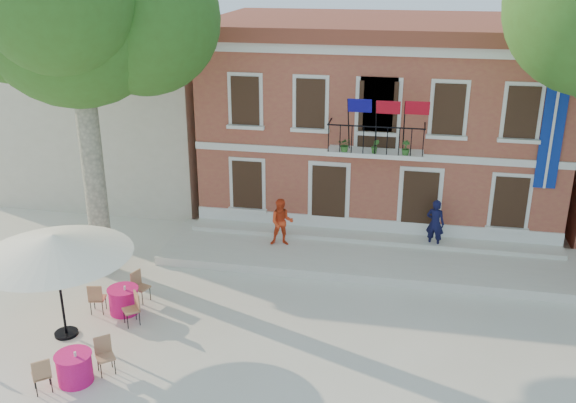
{
  "coord_description": "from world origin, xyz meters",
  "views": [
    {
      "loc": [
        3.13,
        -15.39,
        9.69
      ],
      "look_at": [
        -0.6,
        3.5,
        2.32
      ],
      "focal_mm": 40.0,
      "sensor_mm": 36.0,
      "label": 1
    }
  ],
  "objects_px": {
    "plane_tree_west": "(75,11)",
    "cafe_table_0": "(124,299)",
    "patio_umbrella": "(54,245)",
    "pedestrian_navy": "(435,223)",
    "cafe_table_1": "(74,367)",
    "pedestrian_orange": "(282,222)"
  },
  "relations": [
    {
      "from": "cafe_table_0",
      "to": "cafe_table_1",
      "type": "relative_size",
      "value": 1.05
    },
    {
      "from": "patio_umbrella",
      "to": "cafe_table_1",
      "type": "bearing_deg",
      "value": -55.16
    },
    {
      "from": "cafe_table_0",
      "to": "patio_umbrella",
      "type": "bearing_deg",
      "value": -126.72
    },
    {
      "from": "plane_tree_west",
      "to": "cafe_table_1",
      "type": "distance_m",
      "value": 9.86
    },
    {
      "from": "pedestrian_navy",
      "to": "cafe_table_0",
      "type": "xyz_separation_m",
      "value": [
        -8.86,
        -5.71,
        -0.73
      ]
    },
    {
      "from": "patio_umbrella",
      "to": "cafe_table_1",
      "type": "xyz_separation_m",
      "value": [
        1.29,
        -1.86,
        -2.27
      ]
    },
    {
      "from": "patio_umbrella",
      "to": "cafe_table_0",
      "type": "bearing_deg",
      "value": 53.28
    },
    {
      "from": "patio_umbrella",
      "to": "pedestrian_navy",
      "type": "bearing_deg",
      "value": 35.71
    },
    {
      "from": "cafe_table_0",
      "to": "cafe_table_1",
      "type": "height_order",
      "value": "same"
    },
    {
      "from": "plane_tree_west",
      "to": "cafe_table_0",
      "type": "distance_m",
      "value": 8.35
    },
    {
      "from": "patio_umbrella",
      "to": "plane_tree_west",
      "type": "bearing_deg",
      "value": 101.0
    },
    {
      "from": "plane_tree_west",
      "to": "patio_umbrella",
      "type": "bearing_deg",
      "value": -79.0
    },
    {
      "from": "pedestrian_navy",
      "to": "pedestrian_orange",
      "type": "height_order",
      "value": "pedestrian_navy"
    },
    {
      "from": "pedestrian_navy",
      "to": "cafe_table_1",
      "type": "relative_size",
      "value": 0.98
    },
    {
      "from": "plane_tree_west",
      "to": "patio_umbrella",
      "type": "xyz_separation_m",
      "value": [
        0.74,
        -3.79,
        -5.54
      ]
    },
    {
      "from": "cafe_table_0",
      "to": "cafe_table_1",
      "type": "distance_m",
      "value": 3.29
    },
    {
      "from": "plane_tree_west",
      "to": "patio_umbrella",
      "type": "relative_size",
      "value": 2.77
    },
    {
      "from": "pedestrian_navy",
      "to": "patio_umbrella",
      "type": "bearing_deg",
      "value": 51.32
    },
    {
      "from": "patio_umbrella",
      "to": "pedestrian_navy",
      "type": "xyz_separation_m",
      "value": [
        9.92,
        7.13,
        -1.53
      ]
    },
    {
      "from": "plane_tree_west",
      "to": "cafe_table_0",
      "type": "bearing_deg",
      "value": -52.79
    },
    {
      "from": "pedestrian_orange",
      "to": "patio_umbrella",
      "type": "bearing_deg",
      "value": -136.93
    },
    {
      "from": "plane_tree_west",
      "to": "patio_umbrella",
      "type": "distance_m",
      "value": 6.76
    }
  ]
}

